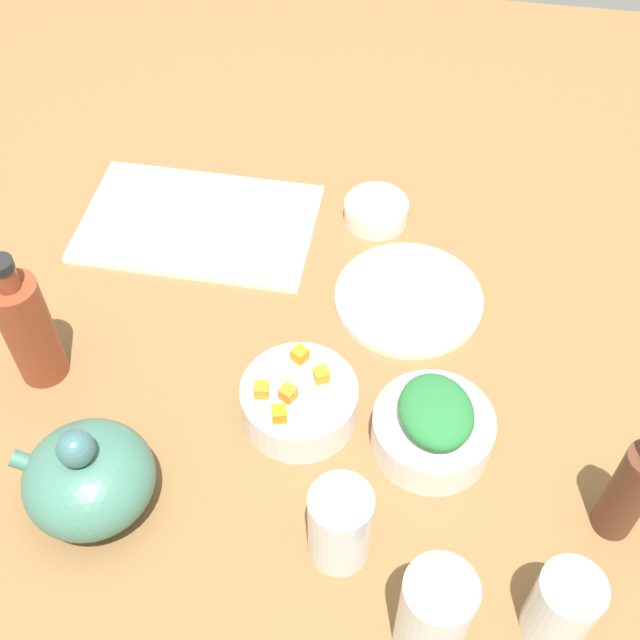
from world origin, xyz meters
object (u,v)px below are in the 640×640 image
(cutting_board, at_px, (198,223))
(plate_tofu, at_px, (408,298))
(teapot, at_px, (88,478))
(bowl_greens, at_px, (432,432))
(bowl_carrots, at_px, (299,402))
(bowl_small_side, at_px, (376,211))
(drinking_glass_2, at_px, (434,615))
(bottle_0, at_px, (28,328))
(bottle_1, at_px, (630,490))
(drinking_glass_1, at_px, (562,607))
(drinking_glass_0, at_px, (340,525))

(cutting_board, xyz_separation_m, plate_tofu, (-0.34, 0.10, 0.00))
(teapot, bearing_deg, bowl_greens, -159.71)
(bowl_carrots, bearing_deg, cutting_board, -55.37)
(plate_tofu, height_order, bowl_small_side, bowl_small_side)
(bowl_small_side, relative_size, drinking_glass_2, 0.70)
(bottle_0, bearing_deg, plate_tofu, -156.76)
(bowl_greens, relative_size, bowl_small_side, 1.51)
(teapot, bearing_deg, bottle_1, -173.41)
(cutting_board, height_order, drinking_glass_2, drinking_glass_2)
(bottle_0, xyz_separation_m, drinking_glass_2, (-0.53, 0.27, -0.02))
(teapot, relative_size, drinking_glass_2, 1.18)
(cutting_board, xyz_separation_m, drinking_glass_2, (-0.40, 0.57, 0.07))
(bottle_1, distance_m, drinking_glass_1, 0.15)
(bottle_0, bearing_deg, cutting_board, -113.52)
(plate_tofu, height_order, bottle_0, bottle_0)
(drinking_glass_1, bearing_deg, bowl_small_side, -66.06)
(bowl_carrots, distance_m, drinking_glass_2, 0.32)
(plate_tofu, xyz_separation_m, teapot, (0.34, 0.37, 0.05))
(bowl_carrots, distance_m, drinking_glass_1, 0.39)
(bowl_greens, bearing_deg, teapot, 20.29)
(drinking_glass_0, bearing_deg, bowl_greens, -120.56)
(plate_tofu, distance_m, drinking_glass_1, 0.48)
(bowl_small_side, xyz_separation_m, drinking_glass_1, (-0.26, 0.60, 0.04))
(teapot, bearing_deg, cutting_board, -89.87)
(drinking_glass_0, height_order, drinking_glass_2, drinking_glass_2)
(bottle_1, relative_size, drinking_glass_0, 1.64)
(cutting_board, distance_m, drinking_glass_2, 0.70)
(bottle_1, bearing_deg, bowl_small_side, -54.17)
(bowl_greens, height_order, drinking_glass_1, drinking_glass_1)
(cutting_board, relative_size, bowl_greens, 2.39)
(bowl_small_side, distance_m, drinking_glass_0, 0.55)
(bowl_small_side, distance_m, teapot, 0.60)
(bowl_greens, distance_m, drinking_glass_1, 0.25)
(drinking_glass_0, bearing_deg, bottle_1, -165.02)
(bowl_greens, bearing_deg, plate_tofu, -77.75)
(bowl_carrots, relative_size, drinking_glass_1, 1.36)
(bowl_carrots, bearing_deg, bowl_small_side, -97.89)
(bowl_greens, bearing_deg, bottle_0, -3.17)
(drinking_glass_2, bearing_deg, drinking_glass_1, -164.64)
(bottle_1, bearing_deg, drinking_glass_2, 39.90)
(plate_tofu, relative_size, drinking_glass_0, 1.80)
(bottle_0, relative_size, drinking_glass_2, 1.49)
(bottle_0, relative_size, drinking_glass_0, 1.79)
(bowl_small_side, bearing_deg, drinking_glass_0, 92.63)
(drinking_glass_2, bearing_deg, teapot, -13.79)
(cutting_board, distance_m, drinking_glass_1, 0.76)
(teapot, relative_size, drinking_glass_1, 1.54)
(teapot, bearing_deg, drinking_glass_0, 177.45)
(bottle_1, distance_m, drinking_glass_2, 0.26)
(teapot, distance_m, drinking_glass_2, 0.41)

